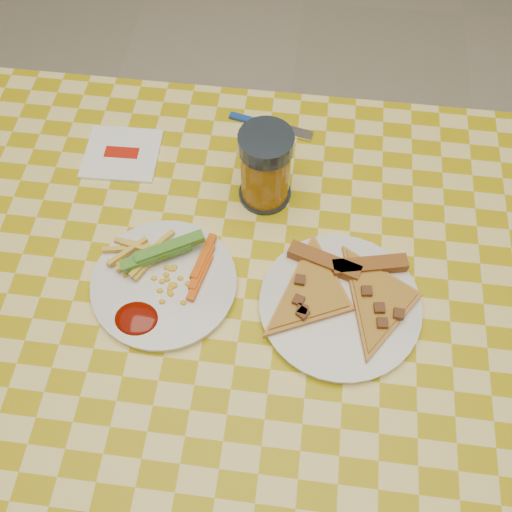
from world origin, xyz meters
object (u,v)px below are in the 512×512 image
object	(u,v)px
table	(245,319)
plate_right	(340,306)
drink_glass	(265,168)
plate_left	(164,284)

from	to	relation	value
table	plate_right	world-z (taller)	plate_right
table	drink_glass	world-z (taller)	drink_glass
table	drink_glass	distance (m)	0.24
plate_left	drink_glass	xyz separation A→B (m)	(0.13, 0.19, 0.06)
plate_right	plate_left	bearing A→B (deg)	179.06
plate_left	plate_right	distance (m)	0.27
table	plate_left	size ratio (longest dim) A/B	5.90
plate_right	drink_glass	bearing A→B (deg)	124.59
plate_left	plate_right	bearing A→B (deg)	-0.94
table	plate_right	size ratio (longest dim) A/B	5.43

